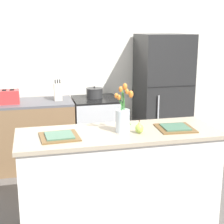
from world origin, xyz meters
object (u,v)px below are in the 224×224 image
Objects in this scene: stove_range at (96,130)px; refrigerator at (162,97)px; pear_figurine at (139,128)px; cooking_pot at (94,93)px; toaster at (9,97)px; flower_vase at (123,117)px; knife_block at (58,92)px; plate_setting_left at (59,136)px; plate_setting_right at (175,128)px.

stove_range is 1.04m from refrigerator.
refrigerator reaches higher than pear_figurine.
cooking_pot is at bearing 95.71° from stove_range.
cooking_pot reaches higher than stove_range.
refrigerator is at bearing 62.27° from pear_figurine.
toaster reaches higher than cooking_pot.
toaster is (-1.05, 1.57, -0.08)m from flower_vase.
knife_block reaches higher than pear_figurine.
cooking_pot is (-0.07, 1.74, -0.01)m from pear_figurine.
flower_vase is (-0.07, -1.62, 0.61)m from stove_range.
refrigerator is at bearing 46.06° from plate_setting_left.
plate_setting_right is 1.26× the size of knife_block.
refrigerator is at bearing 1.38° from toaster.
refrigerator is 6.42× the size of knife_block.
cooking_pot is at bearing 87.90° from flower_vase.
knife_block is (-1.45, 0.02, 0.14)m from refrigerator.
flower_vase is at bearing 1.74° from plate_setting_left.
plate_setting_right is 1.75m from cooking_pot.
cooking_pot is (-0.96, 0.06, 0.09)m from refrigerator.
stove_range is 7.55× the size of pear_figurine.
knife_block reaches higher than toaster.
plate_setting_left is 1.05m from plate_setting_right.
flower_vase is 0.51m from plate_setting_right.
pear_figurine reaches higher than plate_setting_left.
pear_figurine is at bearing -117.73° from refrigerator.
plate_setting_right is at bearing -75.68° from cooking_pot.
toaster reaches higher than pear_figurine.
plate_setting_left is (-0.63, -1.64, 0.48)m from stove_range.
plate_setting_right is (-0.52, -1.64, 0.07)m from refrigerator.
plate_setting_left is at bearing -133.94° from refrigerator.
plate_setting_right is at bearing 7.19° from pear_figurine.
plate_setting_right is 1.90m from knife_block.
toaster is 0.62m from knife_block.
toaster is (-1.11, -0.05, 0.53)m from stove_range.
toaster is (-1.54, 1.59, 0.05)m from plate_setting_right.
toaster is 1.04× the size of knife_block.
pear_figurine is at bearing -71.68° from knife_block.
knife_block is at bearing -175.34° from cooking_pot.
refrigerator reaches higher than cooking_pot.
refrigerator is at bearing -3.55° from cooking_pot.
pear_figurine is 0.35× the size of plate_setting_right.
cooking_pot is (1.11, 0.11, -0.02)m from toaster.
stove_range is at bearing -84.29° from cooking_pot.
pear_figurine is 1.74m from cooking_pot.
flower_vase is 3.64× the size of pear_figurine.
flower_vase is at bearing -92.10° from cooking_pot.
pear_figurine is at bearing -25.09° from flower_vase.
refrigerator is 0.96m from cooking_pot.
refrigerator is 1.92m from flower_vase.
plate_setting_right is at bearing 0.00° from plate_setting_left.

